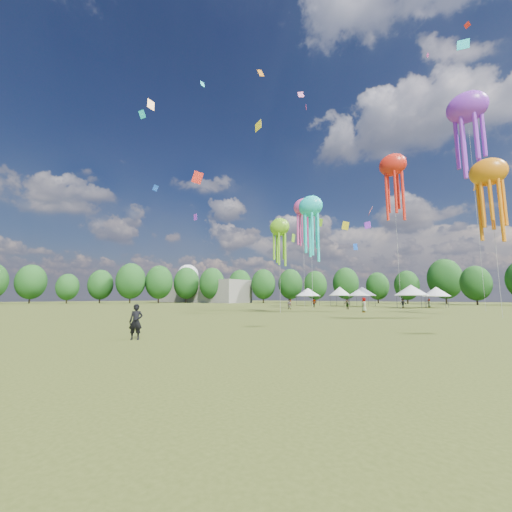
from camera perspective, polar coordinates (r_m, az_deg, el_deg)
The scene contains 10 objects.
ground at distance 22.23m, azimuth -26.26°, elevation -11.53°, with size 300.00×300.00×0.00m, color #384416.
observer_main at distance 15.32m, azimuth -20.86°, elevation -11.02°, with size 0.57×0.38×1.57m, color black.
spectator_near at distance 51.32m, azimuth 6.03°, elevation -8.64°, with size 0.79×0.61×1.62m, color gray.
spectators_far at distance 59.03m, azimuth 22.81°, elevation -7.89°, with size 36.21×29.70×1.86m.
festival_tents at distance 69.97m, azimuth 18.93°, elevation -6.04°, with size 31.41×12.01×4.32m.
show_kites at distance 54.32m, azimuth 23.55°, elevation 13.43°, with size 33.37×24.76×32.33m.
small_kites at distance 62.10m, azimuth 13.94°, elevation 19.19°, with size 76.30×49.02×45.59m.
treeline at distance 76.03m, azimuth 20.43°, elevation -3.50°, with size 201.57×95.24×13.43m.
hangar at distance 122.94m, azimuth -9.75°, elevation -6.40°, with size 40.00×12.00×8.00m, color gray.
radome at distance 139.25m, azimuth -12.22°, elevation -3.99°, with size 9.00×9.00×16.00m.
Camera 1 is at (20.01, -9.52, 1.85)m, focal length 22.17 mm.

